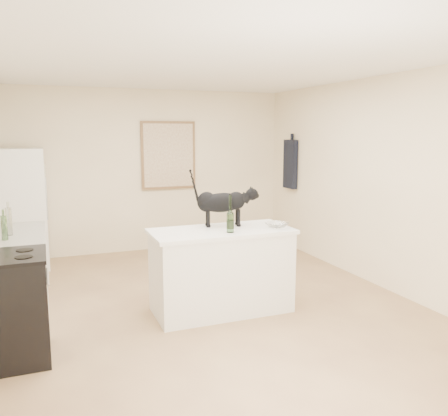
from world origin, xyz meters
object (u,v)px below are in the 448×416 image
(black_cat, at_px, (222,205))
(glass_bowl, at_px, (277,225))
(fridge, at_px, (21,209))
(wine_bottle, at_px, (230,216))
(stove, at_px, (10,310))

(black_cat, xyz_separation_m, glass_bowl, (0.52, -0.30, -0.20))
(fridge, relative_size, black_cat, 2.55)
(wine_bottle, bearing_deg, stove, -173.66)
(fridge, xyz_separation_m, black_cat, (2.12, -2.38, 0.28))
(stove, xyz_separation_m, black_cat, (2.12, 0.57, 0.68))
(black_cat, height_order, wine_bottle, black_cat)
(fridge, height_order, glass_bowl, fridge)
(stove, relative_size, black_cat, 1.35)
(black_cat, relative_size, wine_bottle, 1.89)
(fridge, xyz_separation_m, glass_bowl, (2.64, -2.68, 0.08))
(glass_bowl, bearing_deg, fridge, 134.60)
(wine_bottle, bearing_deg, glass_bowl, 3.95)
(stove, bearing_deg, wine_bottle, 6.34)
(fridge, distance_m, glass_bowl, 3.76)
(wine_bottle, height_order, glass_bowl, wine_bottle)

